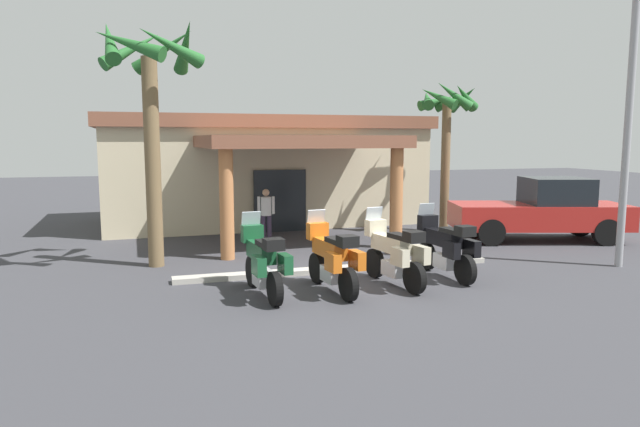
{
  "coord_description": "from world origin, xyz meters",
  "views": [
    {
      "loc": [
        -4.27,
        -11.94,
        3.11
      ],
      "look_at": [
        -0.0,
        2.07,
        1.2
      ],
      "focal_mm": 31.94,
      "sensor_mm": 36.0,
      "label": 1
    }
  ],
  "objects": [
    {
      "name": "roadside_sign",
      "position": [
        6.79,
        -0.94,
        5.11
      ],
      "size": [
        1.4,
        0.18,
        7.74
      ],
      "color": "#99999E",
      "rests_on": "ground_plane"
    },
    {
      "name": "palm_tree_near_portico",
      "position": [
        5.38,
        5.16,
        3.89
      ],
      "size": [
        2.14,
        2.11,
        5.05
      ],
      "color": "brown",
      "rests_on": "ground_plane"
    },
    {
      "name": "motorcycle_orange",
      "position": [
        -0.71,
        -1.11,
        0.7
      ],
      "size": [
        0.76,
        2.21,
        1.61
      ],
      "rotation": [
        0.0,
        0.0,
        1.68
      ],
      "color": "black",
      "rests_on": "ground_plane"
    },
    {
      "name": "pickup_truck_red",
      "position": [
        7.34,
        2.66,
        0.94
      ],
      "size": [
        5.53,
        3.31,
        1.95
      ],
      "rotation": [
        0.0,
        0.0,
        -0.29
      ],
      "color": "black",
      "rests_on": "ground_plane"
    },
    {
      "name": "ground_plane",
      "position": [
        0.0,
        0.0,
        0.0
      ],
      "size": [
        80.0,
        80.0,
        0.0
      ],
      "primitive_type": "plane",
      "color": "#38383D"
    },
    {
      "name": "palm_tree_roadside",
      "position": [
        -4.12,
        2.44,
        4.34
      ],
      "size": [
        2.58,
        2.66,
        6.01
      ],
      "color": "brown",
      "rests_on": "ground_plane"
    },
    {
      "name": "motorcycle_cream",
      "position": [
        0.72,
        -1.02,
        0.7
      ],
      "size": [
        0.83,
        2.21,
        1.61
      ],
      "rotation": [
        0.0,
        0.0,
        1.73
      ],
      "color": "black",
      "rests_on": "ground_plane"
    },
    {
      "name": "pedestrian",
      "position": [
        -0.82,
        5.07,
        0.93
      ],
      "size": [
        0.52,
        0.32,
        1.61
      ],
      "rotation": [
        0.0,
        0.0,
        4.52
      ],
      "color": "#3F334C",
      "rests_on": "ground_plane"
    },
    {
      "name": "motorcycle_black",
      "position": [
        2.14,
        -0.68,
        0.7
      ],
      "size": [
        0.73,
        2.21,
        1.61
      ],
      "rotation": [
        0.0,
        0.0,
        1.65
      ],
      "color": "black",
      "rests_on": "ground_plane"
    },
    {
      "name": "motel_building",
      "position": [
        -0.06,
        9.4,
        2.02
      ],
      "size": [
        11.92,
        10.41,
        3.94
      ],
      "rotation": [
        0.0,
        0.0,
        0.02
      ],
      "color": "beige",
      "rests_on": "ground_plane"
    },
    {
      "name": "motorcycle_green",
      "position": [
        -2.13,
        -1.02,
        0.7
      ],
      "size": [
        0.74,
        2.21,
        1.61
      ],
      "rotation": [
        0.0,
        0.0,
        1.66
      ],
      "color": "black",
      "rests_on": "ground_plane"
    },
    {
      "name": "curb_strip",
      "position": [
        0.0,
        0.54,
        0.06
      ],
      "size": [
        7.68,
        0.36,
        0.12
      ],
      "primitive_type": "cube",
      "color": "#ADA89E",
      "rests_on": "ground_plane"
    }
  ]
}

